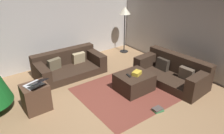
{
  "coord_description": "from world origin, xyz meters",
  "views": [
    {
      "loc": [
        -1.97,
        -2.86,
        2.84
      ],
      "look_at": [
        0.59,
        0.6,
        0.75
      ],
      "focal_mm": 34.87,
      "sensor_mm": 36.0,
      "label": 1
    }
  ],
  "objects": [
    {
      "name": "area_rug",
      "position": [
        1.18,
        0.5,
        0.0
      ],
      "size": [
        2.6,
        2.0,
        0.01
      ],
      "primitive_type": "cube",
      "color": "brown",
      "rests_on": "ground_plane"
    },
    {
      "name": "rear_partition",
      "position": [
        0.0,
        3.14,
        1.3
      ],
      "size": [
        6.4,
        0.12,
        2.6
      ],
      "primitive_type": "cube",
      "color": "#BCB7B2",
      "rests_on": "ground_plane"
    },
    {
      "name": "couch_left",
      "position": [
        0.3,
        2.25,
        0.24
      ],
      "size": [
        1.85,
        1.0,
        0.62
      ],
      "rotation": [
        0.0,
        0.0,
        3.13
      ],
      "color": "#332319",
      "rests_on": "ground_plane"
    },
    {
      "name": "gift_box",
      "position": [
        1.21,
        0.45,
        0.47
      ],
      "size": [
        0.26,
        0.23,
        0.09
      ],
      "primitive_type": "cube",
      "rotation": [
        0.0,
        0.0,
        0.35
      ],
      "color": "gold",
      "rests_on": "ottoman"
    },
    {
      "name": "ottoman",
      "position": [
        1.18,
        0.5,
        0.21
      ],
      "size": [
        0.82,
        0.69,
        0.42
      ],
      "primitive_type": "cube",
      "color": "#332319",
      "rests_on": "ground_plane"
    },
    {
      "name": "ground_plane",
      "position": [
        0.0,
        0.0,
        0.0
      ],
      "size": [
        6.4,
        6.4,
        0.0
      ],
      "primitive_type": "plane",
      "color": "#93704C"
    },
    {
      "name": "corner_partition",
      "position": [
        3.14,
        0.0,
        1.3
      ],
      "size": [
        0.12,
        6.4,
        2.6
      ],
      "primitive_type": "cube",
      "color": "#B5B0AB",
      "rests_on": "ground_plane"
    },
    {
      "name": "side_table",
      "position": [
        -0.99,
        1.12,
        0.3
      ],
      "size": [
        0.52,
        0.44,
        0.59
      ],
      "primitive_type": "cube",
      "color": "#4C3323",
      "rests_on": "ground_plane"
    },
    {
      "name": "couch_right",
      "position": [
        2.25,
        0.2,
        0.27
      ],
      "size": [
        1.03,
        1.86,
        0.7
      ],
      "rotation": [
        0.0,
        0.0,
        1.65
      ],
      "color": "#332319",
      "rests_on": "ground_plane"
    },
    {
      "name": "corner_lamp",
      "position": [
        2.58,
        2.59,
        1.32
      ],
      "size": [
        0.36,
        0.36,
        1.55
      ],
      "color": "black",
      "rests_on": "ground_plane"
    },
    {
      "name": "laptop",
      "position": [
        -0.97,
        1.06,
        0.65
      ],
      "size": [
        0.44,
        0.5,
        0.19
      ],
      "color": "silver",
      "rests_on": "side_table"
    },
    {
      "name": "book_stack",
      "position": [
        1.02,
        -0.44,
        0.03
      ],
      "size": [
        0.24,
        0.21,
        0.07
      ],
      "color": "#387A47",
      "rests_on": "ground_plane"
    },
    {
      "name": "tv_remote",
      "position": [
        1.02,
        0.52,
        0.43
      ],
      "size": [
        0.08,
        0.17,
        0.02
      ],
      "primitive_type": "cube",
      "rotation": [
        0.0,
        0.0,
        -0.17
      ],
      "color": "black",
      "rests_on": "ottoman"
    }
  ]
}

